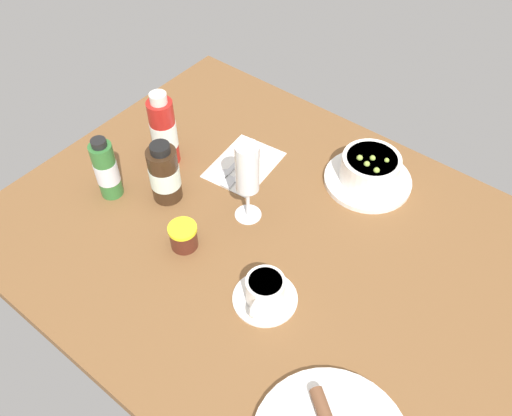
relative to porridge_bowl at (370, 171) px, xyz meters
The scene contains 9 objects.
ground_plane 27.38cm from the porridge_bowl, 75.37° to the left, with size 110.00×84.00×3.00cm, color brown.
porridge_bowl is the anchor object (origin of this frame).
cutlery_setting 28.53cm from the porridge_bowl, 28.03° to the left, with size 14.45×18.40×0.90cm.
coffee_cup 38.37cm from the porridge_bowl, 91.25° to the left, with size 12.11×12.37×5.88cm.
wine_glass 29.67cm from the porridge_bowl, 58.67° to the left, with size 5.62×5.62×19.23cm.
jam_jar 42.97cm from the porridge_bowl, 62.83° to the left, with size 5.74×5.74×5.43cm.
sauce_bottle_green 56.40cm from the porridge_bowl, 41.75° to the left, with size 4.92×4.92×15.05cm.
sauce_bottle_red 46.02cm from the porridge_bowl, 29.30° to the left, with size 5.79×5.79×18.48cm.
sauce_bottle_brown 44.25cm from the porridge_bowl, 43.87° to the left, with size 6.46×6.46×14.53cm.
Camera 1 is at (-39.59, 55.20, 85.12)cm, focal length 37.60 mm.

